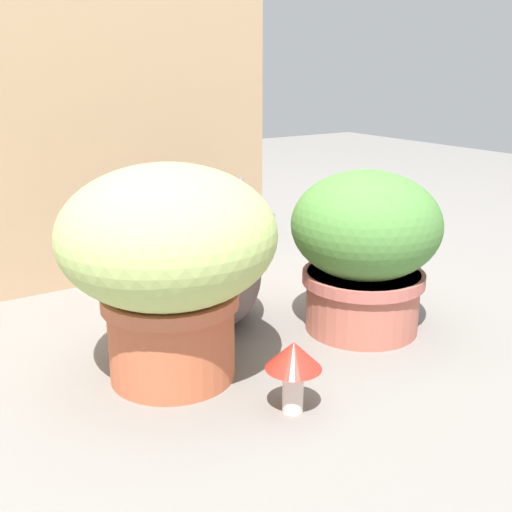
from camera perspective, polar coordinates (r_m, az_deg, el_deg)
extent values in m
plane|color=slate|center=(1.18, -5.23, -10.57)|extent=(6.00, 6.00, 0.00)
cube|color=tan|center=(1.60, -16.53, 13.59)|extent=(1.08, 0.03, 0.94)
cylinder|color=#C2613E|center=(1.15, -7.57, -7.02)|extent=(0.22, 0.22, 0.16)
cylinder|color=#C46545|center=(1.12, -7.71, -3.85)|extent=(0.24, 0.24, 0.02)
ellipsoid|color=#ABC16B|center=(1.09, -7.95, 1.84)|extent=(0.38, 0.38, 0.24)
cylinder|color=#B96452|center=(1.36, 9.50, -3.95)|extent=(0.24, 0.24, 0.13)
cylinder|color=#B86158|center=(1.34, 9.61, -1.89)|extent=(0.25, 0.25, 0.02)
ellipsoid|color=#4B8038|center=(1.31, 9.85, 2.76)|extent=(0.31, 0.31, 0.22)
ellipsoid|color=slate|center=(1.36, -3.11, -1.68)|extent=(0.30, 0.31, 0.22)
ellipsoid|color=#B09694|center=(1.45, -2.54, -0.86)|extent=(0.12, 0.12, 0.11)
sphere|color=slate|center=(1.43, -2.53, 4.12)|extent=(0.15, 0.15, 0.11)
cone|color=slate|center=(1.42, -3.78, 6.55)|extent=(0.05, 0.05, 0.04)
cone|color=slate|center=(1.41, -1.34, 6.52)|extent=(0.05, 0.05, 0.04)
cylinder|color=slate|center=(1.29, -5.71, -6.99)|extent=(0.14, 0.17, 0.07)
cylinder|color=silver|center=(1.05, 3.34, -11.90)|extent=(0.03, 0.03, 0.08)
cone|color=red|center=(1.02, 3.40, -8.88)|extent=(0.09, 0.09, 0.05)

